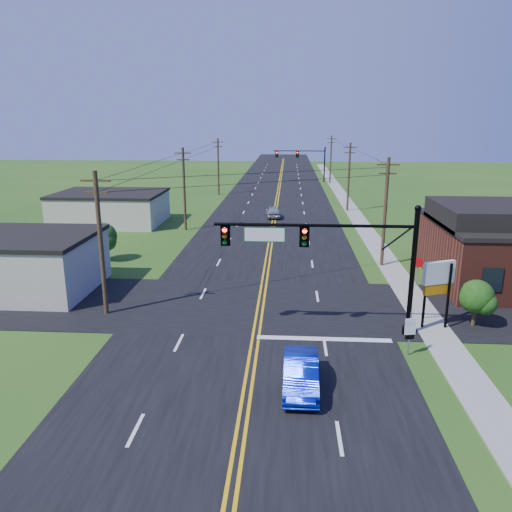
# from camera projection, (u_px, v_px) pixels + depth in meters

# --- Properties ---
(ground) EXTENTS (260.00, 260.00, 0.00)m
(ground) POSITION_uv_depth(u_px,v_px,m) (241.00, 406.00, 21.38)
(ground) COLOR #224D16
(ground) RESTS_ON ground
(road_main) EXTENTS (16.00, 220.00, 0.04)m
(road_main) POSITION_uv_depth(u_px,v_px,m) (275.00, 208.00, 69.49)
(road_main) COLOR black
(road_main) RESTS_ON ground
(road_cross) EXTENTS (70.00, 10.00, 0.04)m
(road_cross) POSITION_uv_depth(u_px,v_px,m) (258.00, 305.00, 32.93)
(road_cross) COLOR black
(road_cross) RESTS_ON ground
(sidewalk) EXTENTS (2.00, 160.00, 0.08)m
(sidewalk) POSITION_uv_depth(u_px,v_px,m) (361.00, 223.00, 59.21)
(sidewalk) COLOR gray
(sidewalk) RESTS_ON ground
(signal_mast_main) EXTENTS (11.30, 0.60, 7.48)m
(signal_mast_main) POSITION_uv_depth(u_px,v_px,m) (332.00, 253.00, 27.55)
(signal_mast_main) COLOR black
(signal_mast_main) RESTS_ON ground
(signal_mast_far) EXTENTS (10.98, 0.60, 7.48)m
(signal_mast_far) POSITION_uv_depth(u_px,v_px,m) (302.00, 159.00, 96.89)
(signal_mast_far) COLOR black
(signal_mast_far) RESTS_ON ground
(cream_bldg_near) EXTENTS (10.20, 8.20, 4.10)m
(cream_bldg_near) POSITION_uv_depth(u_px,v_px,m) (21.00, 263.00, 35.38)
(cream_bldg_near) COLOR #BEB5A2
(cream_bldg_near) RESTS_ON ground
(cream_bldg_far) EXTENTS (12.20, 9.20, 3.70)m
(cream_bldg_far) POSITION_uv_depth(u_px,v_px,m) (111.00, 208.00, 58.65)
(cream_bldg_far) COLOR #BEB5A2
(cream_bldg_far) RESTS_ON ground
(utility_pole_left_a) EXTENTS (1.80, 0.28, 9.00)m
(utility_pole_left_a) POSITION_uv_depth(u_px,v_px,m) (101.00, 241.00, 30.35)
(utility_pole_left_a) COLOR #332517
(utility_pole_left_a) RESTS_ON ground
(utility_pole_left_b) EXTENTS (1.80, 0.28, 9.00)m
(utility_pole_left_b) POSITION_uv_depth(u_px,v_px,m) (184.00, 187.00, 54.41)
(utility_pole_left_b) COLOR #332517
(utility_pole_left_b) RESTS_ON ground
(utility_pole_left_c) EXTENTS (1.80, 0.28, 9.00)m
(utility_pole_left_c) POSITION_uv_depth(u_px,v_px,m) (218.00, 165.00, 80.39)
(utility_pole_left_c) COLOR #332517
(utility_pole_left_c) RESTS_ON ground
(utility_pole_right_a) EXTENTS (1.80, 0.28, 9.00)m
(utility_pole_right_a) POSITION_uv_depth(u_px,v_px,m) (385.00, 210.00, 40.69)
(utility_pole_right_a) COLOR #332517
(utility_pole_right_a) RESTS_ON ground
(utility_pole_right_b) EXTENTS (1.80, 0.28, 9.00)m
(utility_pole_right_b) POSITION_uv_depth(u_px,v_px,m) (349.00, 176.00, 65.71)
(utility_pole_right_b) COLOR #332517
(utility_pole_right_b) RESTS_ON ground
(utility_pole_right_c) EXTENTS (1.80, 0.28, 9.00)m
(utility_pole_right_c) POSITION_uv_depth(u_px,v_px,m) (331.00, 159.00, 94.58)
(utility_pole_right_c) COLOR #332517
(utility_pole_right_c) RESTS_ON ground
(tree_right_back) EXTENTS (3.00, 3.00, 4.10)m
(tree_right_back) POSITION_uv_depth(u_px,v_px,m) (445.00, 227.00, 44.71)
(tree_right_back) COLOR #332517
(tree_right_back) RESTS_ON ground
(shrub_corner) EXTENTS (2.00, 2.00, 2.86)m
(shrub_corner) POSITION_uv_depth(u_px,v_px,m) (476.00, 297.00, 29.22)
(shrub_corner) COLOR #332517
(shrub_corner) RESTS_ON ground
(tree_left) EXTENTS (2.40, 2.40, 3.37)m
(tree_left) POSITION_uv_depth(u_px,v_px,m) (103.00, 237.00, 42.86)
(tree_left) COLOR #332517
(tree_left) RESTS_ON ground
(blue_car) EXTENTS (1.62, 4.52, 1.48)m
(blue_car) POSITION_uv_depth(u_px,v_px,m) (301.00, 374.00, 22.60)
(blue_car) COLOR #071AA3
(blue_car) RESTS_ON ground
(distant_car) EXTENTS (2.14, 4.39, 1.44)m
(distant_car) POSITION_uv_depth(u_px,v_px,m) (273.00, 212.00, 62.29)
(distant_car) COLOR #AEAFB3
(distant_car) RESTS_ON ground
(route_sign) EXTENTS (0.59, 0.15, 2.39)m
(route_sign) POSITION_uv_depth(u_px,v_px,m) (410.00, 331.00, 25.66)
(route_sign) COLOR slate
(route_sign) RESTS_ON ground
(stop_sign) EXTENTS (0.78, 0.10, 2.20)m
(stop_sign) POSITION_uv_depth(u_px,v_px,m) (418.00, 266.00, 36.38)
(stop_sign) COLOR slate
(stop_sign) RESTS_ON ground
(pylon_sign) EXTENTS (1.95, 1.00, 4.10)m
(pylon_sign) POSITION_uv_depth(u_px,v_px,m) (438.00, 280.00, 28.59)
(pylon_sign) COLOR black
(pylon_sign) RESTS_ON ground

